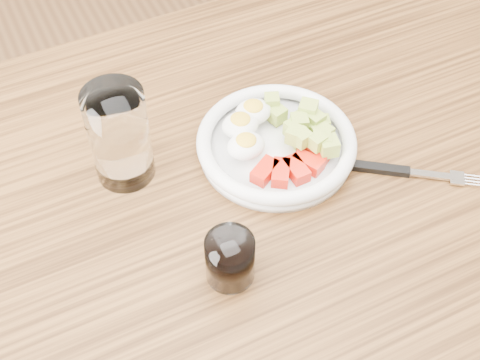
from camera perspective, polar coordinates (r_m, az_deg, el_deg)
name	(u,v)px	position (r m, az deg, el deg)	size (l,w,h in m)	color
dining_table	(249,236)	(1.04, 0.74, -4.76)	(1.50, 0.90, 0.77)	brown
bowl	(277,142)	(1.00, 3.15, 3.30)	(0.24, 0.24, 0.06)	white
fork	(394,170)	(1.01, 12.98, 0.82)	(0.20, 0.15, 0.01)	black
water_glass	(119,136)	(0.95, -10.26, 3.75)	(0.09, 0.09, 0.15)	white
coffee_glass	(230,259)	(0.86, -0.86, -6.76)	(0.06, 0.06, 0.07)	white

